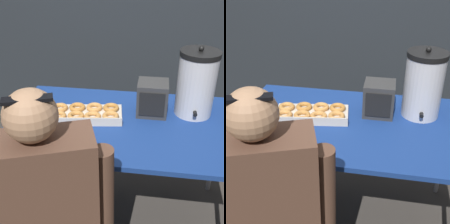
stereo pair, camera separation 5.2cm
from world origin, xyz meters
TOP-DOWN VIEW (x-y plane):
  - ground_plane at (0.00, 0.00)m, footprint 12.00×12.00m
  - folding_table at (0.00, 0.00)m, footprint 1.33×0.80m
  - donut_box at (-0.24, 0.03)m, footprint 0.46×0.29m
  - coffee_urn at (0.39, 0.17)m, footprint 0.22×0.25m
  - cell_phone at (-0.43, -0.25)m, footprint 0.11×0.17m
  - space_heater at (0.15, 0.13)m, footprint 0.18×0.17m

SIDE VIEW (x-z plane):
  - ground_plane at x=0.00m, z-range 0.00..0.00m
  - folding_table at x=0.00m, z-range 0.33..1.10m
  - cell_phone at x=-0.43m, z-range 0.77..0.78m
  - donut_box at x=-0.24m, z-range 0.76..0.81m
  - space_heater at x=0.15m, z-range 0.77..0.97m
  - coffee_urn at x=0.39m, z-range 0.75..1.17m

